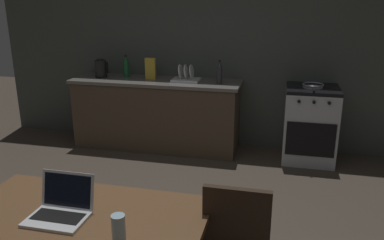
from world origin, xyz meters
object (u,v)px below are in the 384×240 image
(bottle, at_px, (219,73))
(bottle_b, at_px, (126,67))
(cereal_box, at_px, (151,69))
(frying_pan, at_px, (313,86))
(drinking_glass, at_px, (119,229))
(stove_oven, at_px, (310,124))
(dish_rack, at_px, (186,77))
(electric_kettle, at_px, (101,69))
(dining_table, at_px, (78,230))
(laptop, at_px, (60,209))

(bottle, xyz_separation_m, bottle_b, (-1.25, 0.13, 0.00))
(cereal_box, xyz_separation_m, bottle_b, (-0.36, 0.06, 0.00))
(frying_pan, bearing_deg, drinking_glass, -109.27)
(stove_oven, height_order, dish_rack, dish_rack)
(dish_rack, bearing_deg, bottle, -6.69)
(frying_pan, xyz_separation_m, drinking_glass, (-1.08, -3.09, -0.12))
(stove_oven, distance_m, electric_kettle, 2.73)
(dining_table, bearing_deg, stove_oven, 64.89)
(stove_oven, height_order, bottle_b, bottle_b)
(dish_rack, bearing_deg, stove_oven, -0.09)
(electric_kettle, relative_size, bottle, 0.83)
(cereal_box, bearing_deg, laptop, -80.49)
(bottle, bearing_deg, laptop, -97.71)
(dining_table, height_order, electric_kettle, electric_kettle)
(electric_kettle, distance_m, cereal_box, 0.68)
(electric_kettle, height_order, bottle_b, bottle_b)
(laptop, relative_size, dish_rack, 0.94)
(electric_kettle, bearing_deg, cereal_box, 1.70)
(dish_rack, bearing_deg, laptop, -89.42)
(laptop, height_order, electric_kettle, electric_kettle)
(laptop, bearing_deg, dining_table, -15.07)
(dining_table, relative_size, drinking_glass, 9.47)
(dining_table, distance_m, frying_pan, 3.27)
(frying_pan, bearing_deg, dining_table, -115.21)
(dining_table, xyz_separation_m, dish_rack, (-0.13, 2.98, 0.28))
(electric_kettle, height_order, dish_rack, electric_kettle)
(dining_table, distance_m, cereal_box, 3.08)
(cereal_box, distance_m, bottle_b, 0.36)
(frying_pan, bearing_deg, electric_kettle, 179.38)
(stove_oven, relative_size, bottle_b, 3.14)
(dining_table, bearing_deg, laptop, 176.88)
(electric_kettle, bearing_deg, stove_oven, -0.05)
(dining_table, height_order, frying_pan, frying_pan)
(frying_pan, height_order, dish_rack, dish_rack)
(bottle_b, bearing_deg, frying_pan, -2.66)
(bottle_b, bearing_deg, laptop, -74.33)
(electric_kettle, xyz_separation_m, bottle, (1.57, -0.05, 0.02))
(electric_kettle, height_order, bottle, bottle)
(electric_kettle, xyz_separation_m, frying_pan, (2.67, -0.03, -0.09))
(stove_oven, bearing_deg, bottle_b, 177.99)
(drinking_glass, xyz_separation_m, dish_rack, (-0.44, 3.12, 0.14))
(dish_rack, bearing_deg, dining_table, -87.52)
(cereal_box, bearing_deg, drinking_glass, -73.82)
(dish_rack, relative_size, bottle_b, 1.19)
(dining_table, bearing_deg, dish_rack, 92.48)
(bottle, height_order, drinking_glass, bottle)
(drinking_glass, bearing_deg, dining_table, 156.11)
(bottle, relative_size, drinking_glass, 1.94)
(stove_oven, relative_size, dish_rack, 2.65)
(stove_oven, bearing_deg, bottle, -177.52)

